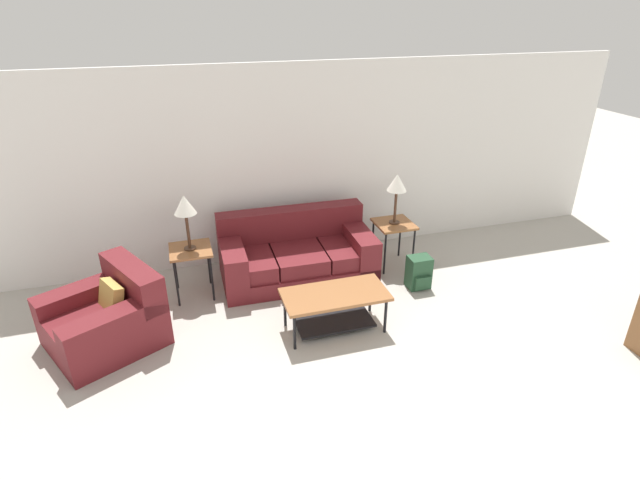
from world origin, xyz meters
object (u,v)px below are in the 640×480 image
object	(u,v)px
side_table_left	(191,254)
armchair	(107,319)
backpack	(419,273)
table_lamp_left	(185,207)
table_lamp_right	(397,184)
coffee_table	(335,303)
side_table_right	(394,228)
couch	(296,255)

from	to	relation	value
side_table_left	armchair	bearing A→B (deg)	-142.44
backpack	side_table_left	bearing A→B (deg)	166.68
armchair	backpack	distance (m)	3.62
table_lamp_left	table_lamp_right	bearing A→B (deg)	0.00
coffee_table	side_table_right	bearing A→B (deg)	44.23
side_table_left	table_lamp_right	size ratio (longest dim) A/B	0.93
armchair	backpack	xyz separation A→B (m)	(3.62, 0.07, -0.08)
couch	backpack	xyz separation A→B (m)	(1.38, -0.74, -0.09)
couch	table_lamp_left	size ratio (longest dim) A/B	2.90
armchair	side_table_right	distance (m)	3.62
armchair	backpack	world-z (taller)	armchair
coffee_table	side_table_left	distance (m)	1.85
armchair	coffee_table	bearing A→B (deg)	-11.35
coffee_table	table_lamp_left	world-z (taller)	table_lamp_left
armchair	side_table_right	size ratio (longest dim) A/B	2.19
couch	armchair	distance (m)	2.38
side_table_left	table_lamp_left	bearing A→B (deg)	-71.57
backpack	couch	bearing A→B (deg)	151.96
coffee_table	table_lamp_left	size ratio (longest dim) A/B	1.68
couch	side_table_left	size ratio (longest dim) A/B	3.12
side_table_right	backpack	bearing A→B (deg)	-83.34
side_table_right	table_lamp_right	distance (m)	0.61
table_lamp_right	backpack	xyz separation A→B (m)	(0.07, -0.64, -0.95)
table_lamp_left	couch	bearing A→B (deg)	4.30
armchair	coffee_table	distance (m)	2.38
table_lamp_right	table_lamp_left	bearing A→B (deg)	180.00
side_table_right	coffee_table	bearing A→B (deg)	-135.77
coffee_table	table_lamp_right	xyz separation A→B (m)	(1.21, 1.18, 0.82)
coffee_table	table_lamp_right	size ratio (longest dim) A/B	1.68
side_table_left	backpack	distance (m)	2.79
armchair	side_table_left	xyz separation A→B (m)	(0.92, 0.71, 0.27)
armchair	side_table_left	distance (m)	1.19
side_table_right	backpack	distance (m)	0.73
coffee_table	backpack	bearing A→B (deg)	22.77
armchair	table_lamp_right	bearing A→B (deg)	11.31
side_table_right	table_lamp_left	xyz separation A→B (m)	(-2.62, -0.00, 0.61)
side_table_left	backpack	xyz separation A→B (m)	(2.70, -0.64, -0.35)
armchair	side_table_right	bearing A→B (deg)	11.31
couch	table_lamp_right	bearing A→B (deg)	-4.31
coffee_table	backpack	size ratio (longest dim) A/B	2.70
side_table_right	table_lamp_left	distance (m)	2.69
table_lamp_left	side_table_right	bearing A→B (deg)	0.00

